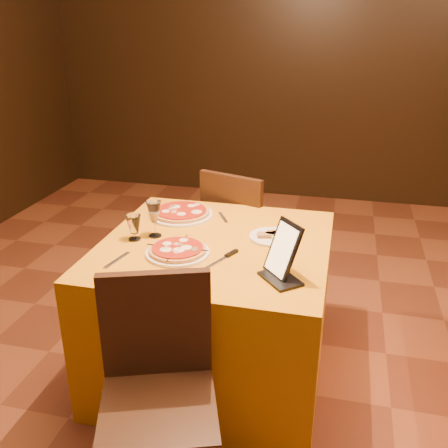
% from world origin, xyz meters
% --- Properties ---
extents(wall_back, '(6.00, 0.01, 2.80)m').
position_xyz_m(wall_back, '(0.00, 3.50, 1.40)').
color(wall_back, black).
rests_on(wall_back, floor).
extents(main_table, '(1.10, 1.10, 0.75)m').
position_xyz_m(main_table, '(-0.54, 0.53, 0.38)').
color(main_table, '#C9810C').
rests_on(main_table, floor).
extents(chair_main_near, '(0.58, 0.58, 0.91)m').
position_xyz_m(chair_main_near, '(-0.54, -0.29, 0.46)').
color(chair_main_near, black).
rests_on(chair_main_near, floor).
extents(chair_main_far, '(0.46, 0.46, 0.91)m').
position_xyz_m(chair_main_far, '(-0.54, 1.32, 0.46)').
color(chair_main_far, black).
rests_on(chair_main_far, floor).
extents(pizza_near, '(0.30, 0.30, 0.03)m').
position_xyz_m(pizza_near, '(-0.67, 0.37, 0.77)').
color(pizza_near, white).
rests_on(pizza_near, main_table).
extents(pizza_far, '(0.35, 0.35, 0.03)m').
position_xyz_m(pizza_far, '(-0.81, 0.83, 0.77)').
color(pizza_far, white).
rests_on(pizza_far, main_table).
extents(cutlet_dish, '(0.23, 0.23, 0.03)m').
position_xyz_m(cutlet_dish, '(-0.27, 0.65, 0.76)').
color(cutlet_dish, white).
rests_on(cutlet_dish, main_table).
extents(wine_glass, '(0.08, 0.08, 0.19)m').
position_xyz_m(wine_glass, '(-0.85, 0.53, 0.84)').
color(wine_glass, tan).
rests_on(wine_glass, main_table).
extents(water_glass, '(0.07, 0.07, 0.13)m').
position_xyz_m(water_glass, '(-0.93, 0.47, 0.81)').
color(water_glass, white).
rests_on(water_glass, main_table).
extents(tablet, '(0.18, 0.18, 0.23)m').
position_xyz_m(tablet, '(-0.17, 0.28, 0.87)').
color(tablet, black).
rests_on(tablet, main_table).
extents(knife, '(0.11, 0.21, 0.01)m').
position_xyz_m(knife, '(-0.46, 0.34, 0.75)').
color(knife, '#ACABB2').
rests_on(knife, main_table).
extents(fork_near, '(0.06, 0.18, 0.01)m').
position_xyz_m(fork_near, '(-0.92, 0.23, 0.75)').
color(fork_near, silver).
rests_on(fork_near, main_table).
extents(fork_far, '(0.09, 0.15, 0.01)m').
position_xyz_m(fork_far, '(-0.58, 0.85, 0.75)').
color(fork_far, silver).
rests_on(fork_far, main_table).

